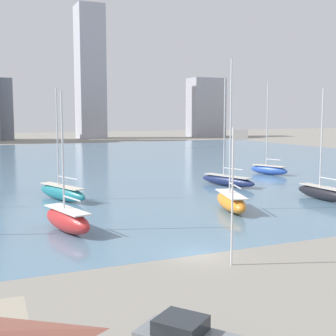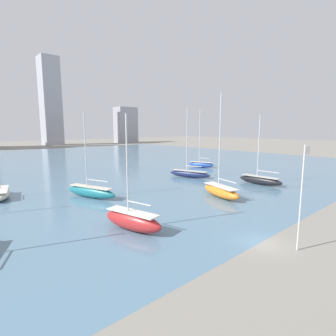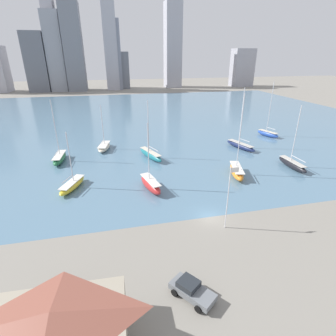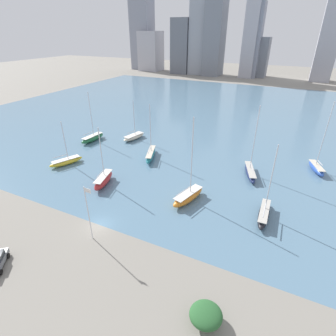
{
  "view_description": "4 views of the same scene",
  "coord_description": "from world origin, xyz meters",
  "px_view_note": "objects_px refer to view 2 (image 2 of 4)",
  "views": [
    {
      "loc": [
        -15.77,
        -30.25,
        10.48
      ],
      "look_at": [
        5.5,
        18.14,
        4.41
      ],
      "focal_mm": 50.0,
      "sensor_mm": 36.0,
      "label": 1
    },
    {
      "loc": [
        -22.59,
        -12.07,
        10.95
      ],
      "look_at": [
        3.43,
        17.49,
        5.01
      ],
      "focal_mm": 28.0,
      "sensor_mm": 36.0,
      "label": 2
    },
    {
      "loc": [
        -14.03,
        -31.82,
        23.08
      ],
      "look_at": [
        -3.75,
        13.04,
        3.11
      ],
      "focal_mm": 28.0,
      "sensor_mm": 36.0,
      "label": 3
    },
    {
      "loc": [
        25.39,
        -26.08,
        29.15
      ],
      "look_at": [
        4.55,
        17.17,
        3.75
      ],
      "focal_mm": 28.0,
      "sensor_mm": 36.0,
      "label": 4
    }
  ],
  "objects_px": {
    "sailboat_black": "(260,180)",
    "sailboat_cream": "(1,193)",
    "flag_pole": "(302,194)",
    "sailboat_navy": "(190,173)",
    "sailboat_blue": "(201,164)",
    "sailboat_orange": "(221,191)",
    "sailboat_teal": "(91,191)",
    "sailboat_red": "(132,220)"
  },
  "relations": [
    {
      "from": "sailboat_navy",
      "to": "sailboat_red",
      "type": "height_order",
      "value": "sailboat_navy"
    },
    {
      "from": "sailboat_orange",
      "to": "sailboat_cream",
      "type": "bearing_deg",
      "value": 155.23
    },
    {
      "from": "sailboat_teal",
      "to": "sailboat_blue",
      "type": "bearing_deg",
      "value": -4.77
    },
    {
      "from": "sailboat_navy",
      "to": "sailboat_red",
      "type": "bearing_deg",
      "value": -165.19
    },
    {
      "from": "sailboat_blue",
      "to": "sailboat_orange",
      "type": "relative_size",
      "value": 0.98
    },
    {
      "from": "sailboat_black",
      "to": "sailboat_orange",
      "type": "distance_m",
      "value": 13.81
    },
    {
      "from": "sailboat_orange",
      "to": "sailboat_red",
      "type": "xyz_separation_m",
      "value": [
        -18.35,
        -2.16,
        0.06
      ]
    },
    {
      "from": "sailboat_teal",
      "to": "sailboat_navy",
      "type": "height_order",
      "value": "sailboat_navy"
    },
    {
      "from": "sailboat_teal",
      "to": "sailboat_blue",
      "type": "distance_m",
      "value": 39.41
    },
    {
      "from": "sailboat_orange",
      "to": "sailboat_red",
      "type": "distance_m",
      "value": 18.47
    },
    {
      "from": "sailboat_blue",
      "to": "sailboat_orange",
      "type": "distance_m",
      "value": 32.73
    },
    {
      "from": "sailboat_black",
      "to": "sailboat_blue",
      "type": "height_order",
      "value": "sailboat_blue"
    },
    {
      "from": "sailboat_cream",
      "to": "sailboat_orange",
      "type": "bearing_deg",
      "value": -28.03
    },
    {
      "from": "flag_pole",
      "to": "sailboat_black",
      "type": "height_order",
      "value": "sailboat_black"
    },
    {
      "from": "flag_pole",
      "to": "sailboat_black",
      "type": "bearing_deg",
      "value": 35.89
    },
    {
      "from": "sailboat_teal",
      "to": "sailboat_black",
      "type": "relative_size",
      "value": 1.01
    },
    {
      "from": "sailboat_black",
      "to": "sailboat_teal",
      "type": "bearing_deg",
      "value": 155.49
    },
    {
      "from": "sailboat_navy",
      "to": "sailboat_black",
      "type": "relative_size",
      "value": 1.15
    },
    {
      "from": "flag_pole",
      "to": "sailboat_red",
      "type": "distance_m",
      "value": 16.88
    },
    {
      "from": "flag_pole",
      "to": "sailboat_black",
      "type": "xyz_separation_m",
      "value": [
        23.46,
        16.98,
        -4.32
      ]
    },
    {
      "from": "flag_pole",
      "to": "sailboat_black",
      "type": "distance_m",
      "value": 29.28
    },
    {
      "from": "sailboat_orange",
      "to": "sailboat_red",
      "type": "bearing_deg",
      "value": -157.49
    },
    {
      "from": "sailboat_blue",
      "to": "sailboat_black",
      "type": "bearing_deg",
      "value": -130.41
    },
    {
      "from": "sailboat_black",
      "to": "sailboat_red",
      "type": "height_order",
      "value": "sailboat_black"
    },
    {
      "from": "sailboat_teal",
      "to": "sailboat_cream",
      "type": "bearing_deg",
      "value": 119.96
    },
    {
      "from": "sailboat_black",
      "to": "sailboat_cream",
      "type": "distance_m",
      "value": 45.96
    },
    {
      "from": "sailboat_navy",
      "to": "sailboat_black",
      "type": "distance_m",
      "value": 15.36
    },
    {
      "from": "sailboat_black",
      "to": "sailboat_red",
      "type": "bearing_deg",
      "value": -175.74
    },
    {
      "from": "sailboat_teal",
      "to": "sailboat_black",
      "type": "bearing_deg",
      "value": -43.26
    },
    {
      "from": "sailboat_orange",
      "to": "sailboat_cream",
      "type": "distance_m",
      "value": 35.07
    },
    {
      "from": "sailboat_navy",
      "to": "sailboat_red",
      "type": "xyz_separation_m",
      "value": [
        -27.16,
        -17.62,
        0.21
      ]
    },
    {
      "from": "sailboat_navy",
      "to": "sailboat_blue",
      "type": "relative_size",
      "value": 0.97
    },
    {
      "from": "sailboat_black",
      "to": "sailboat_navy",
      "type": "bearing_deg",
      "value": 107.61
    },
    {
      "from": "sailboat_black",
      "to": "flag_pole",
      "type": "bearing_deg",
      "value": -145.34
    },
    {
      "from": "sailboat_red",
      "to": "flag_pole",
      "type": "bearing_deg",
      "value": -71.91
    },
    {
      "from": "sailboat_black",
      "to": "sailboat_red",
      "type": "relative_size",
      "value": 1.09
    },
    {
      "from": "sailboat_cream",
      "to": "flag_pole",
      "type": "bearing_deg",
      "value": -53.89
    },
    {
      "from": "sailboat_navy",
      "to": "sailboat_orange",
      "type": "xyz_separation_m",
      "value": [
        -8.82,
        -15.46,
        0.15
      ]
    },
    {
      "from": "sailboat_teal",
      "to": "sailboat_cream",
      "type": "relative_size",
      "value": 1.19
    },
    {
      "from": "sailboat_blue",
      "to": "sailboat_navy",
      "type": "bearing_deg",
      "value": -167.87
    },
    {
      "from": "sailboat_navy",
      "to": "sailboat_black",
      "type": "bearing_deg",
      "value": -89.33
    },
    {
      "from": "sailboat_black",
      "to": "sailboat_cream",
      "type": "height_order",
      "value": "sailboat_black"
    }
  ]
}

